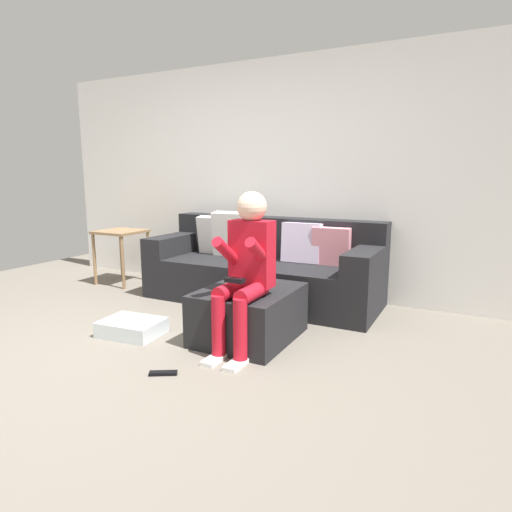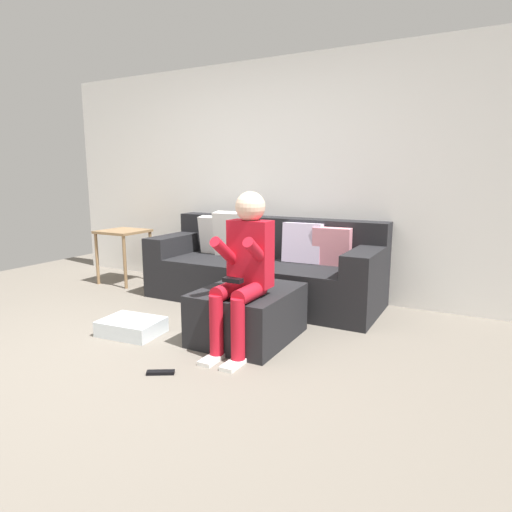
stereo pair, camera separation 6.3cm
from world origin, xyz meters
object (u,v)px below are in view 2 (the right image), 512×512
at_px(person_seated, 244,263).
at_px(remote_near_ottoman, 161,372).
at_px(couch_sectional, 265,268).
at_px(storage_bin, 132,327).
at_px(side_table, 123,239).
at_px(ottoman, 248,314).

xyz_separation_m(person_seated, remote_near_ottoman, (-0.27, -0.63, -0.64)).
distance_m(couch_sectional, person_seated, 1.37).
bearing_deg(person_seated, storage_bin, -169.90).
bearing_deg(side_table, person_seated, -25.97).
distance_m(ottoman, storage_bin, 0.97).
relative_size(couch_sectional, side_table, 3.73).
xyz_separation_m(ottoman, storage_bin, (-0.88, -0.37, -0.14)).
distance_m(person_seated, side_table, 2.55).
relative_size(ottoman, person_seated, 0.71).
bearing_deg(remote_near_ottoman, couch_sectional, 65.61).
height_order(couch_sectional, person_seated, person_seated).
bearing_deg(couch_sectional, storage_bin, -109.33).
height_order(ottoman, storage_bin, ottoman).
bearing_deg(side_table, couch_sectional, 4.20).
relative_size(storage_bin, side_table, 0.75).
relative_size(couch_sectional, storage_bin, 4.97).
bearing_deg(ottoman, couch_sectional, 110.11).
distance_m(couch_sectional, storage_bin, 1.53).
xyz_separation_m(couch_sectional, ottoman, (0.39, -1.05, -0.13)).
distance_m(storage_bin, side_table, 1.90).
height_order(couch_sectional, remote_near_ottoman, couch_sectional).
relative_size(couch_sectional, ottoman, 2.88).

